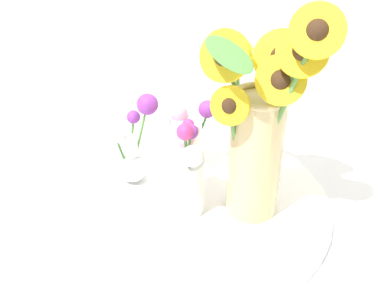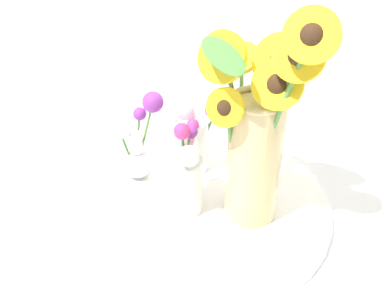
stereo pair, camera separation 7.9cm
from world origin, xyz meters
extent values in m
plane|color=silver|center=(0.00, 0.00, 0.00)|extent=(6.00, 6.00, 0.00)
cylinder|color=white|center=(0.03, 0.08, 0.01)|extent=(0.52, 0.52, 0.02)
cylinder|color=#D1B77A|center=(0.14, 0.10, 0.13)|extent=(0.09, 0.09, 0.23)
torus|color=#D1B77A|center=(0.14, 0.10, 0.25)|extent=(0.10, 0.10, 0.01)
cylinder|color=#568E42|center=(0.12, 0.09, 0.20)|extent=(0.07, 0.05, 0.23)
cylinder|color=yellow|center=(0.09, 0.07, 0.32)|extent=(0.10, 0.04, 0.10)
sphere|color=#382314|center=(0.09, 0.07, 0.32)|extent=(0.03, 0.03, 0.03)
cylinder|color=#568E42|center=(0.09, 0.14, 0.17)|extent=(0.05, 0.07, 0.21)
cylinder|color=yellow|center=(0.07, 0.17, 0.28)|extent=(0.07, 0.05, 0.06)
sphere|color=#382314|center=(0.07, 0.17, 0.28)|extent=(0.03, 0.03, 0.03)
cylinder|color=#568E42|center=(0.18, 0.08, 0.22)|extent=(0.09, 0.03, 0.29)
cylinder|color=yellow|center=(0.22, 0.07, 0.37)|extent=(0.09, 0.05, 0.09)
sphere|color=#382314|center=(0.22, 0.07, 0.37)|extent=(0.03, 0.03, 0.03)
cylinder|color=#568E42|center=(0.14, 0.12, 0.18)|extent=(0.05, 0.01, 0.27)
cylinder|color=yellow|center=(0.16, 0.12, 0.31)|extent=(0.10, 0.06, 0.09)
sphere|color=#382314|center=(0.16, 0.12, 0.31)|extent=(0.04, 0.04, 0.04)
cylinder|color=#568E42|center=(0.14, 0.09, 0.17)|extent=(0.06, 0.01, 0.23)
cylinder|color=yellow|center=(0.17, 0.09, 0.29)|extent=(0.09, 0.05, 0.09)
sphere|color=#382314|center=(0.17, 0.09, 0.29)|extent=(0.03, 0.03, 0.03)
cylinder|color=#568E42|center=(0.16, 0.09, 0.19)|extent=(0.08, 0.02, 0.28)
cylinder|color=yellow|center=(0.20, 0.08, 0.34)|extent=(0.09, 0.05, 0.09)
sphere|color=#382314|center=(0.20, 0.08, 0.34)|extent=(0.03, 0.03, 0.03)
cylinder|color=#568E42|center=(0.11, 0.08, 0.14)|extent=(0.02, 0.07, 0.20)
cylinder|color=yellow|center=(0.11, 0.05, 0.25)|extent=(0.07, 0.03, 0.06)
sphere|color=#382314|center=(0.11, 0.05, 0.25)|extent=(0.03, 0.03, 0.03)
ellipsoid|color=#477F38|center=(0.08, 0.11, 0.31)|extent=(0.05, 0.10, 0.07)
ellipsoid|color=#477F38|center=(0.15, 0.17, 0.32)|extent=(0.14, 0.09, 0.08)
ellipsoid|color=#477F38|center=(0.10, 0.04, 0.33)|extent=(0.10, 0.08, 0.05)
cylinder|color=white|center=(0.03, 0.05, 0.07)|extent=(0.07, 0.07, 0.11)
cylinder|color=#427533|center=(0.04, 0.04, 0.12)|extent=(0.01, 0.02, 0.13)
sphere|color=#C6337A|center=(0.04, 0.04, 0.19)|extent=(0.03, 0.03, 0.03)
cylinder|color=#427533|center=(0.03, 0.05, 0.11)|extent=(0.01, 0.03, 0.12)
sphere|color=purple|center=(0.03, 0.07, 0.17)|extent=(0.03, 0.03, 0.03)
cylinder|color=#427533|center=(0.04, 0.04, 0.11)|extent=(0.03, 0.02, 0.09)
sphere|color=white|center=(0.05, 0.03, 0.15)|extent=(0.04, 0.04, 0.04)
cylinder|color=#427533|center=(0.02, 0.07, 0.09)|extent=(0.02, 0.03, 0.10)
sphere|color=pink|center=(0.01, 0.09, 0.14)|extent=(0.03, 0.03, 0.03)
sphere|color=white|center=(-0.10, 0.09, 0.05)|extent=(0.06, 0.06, 0.06)
cylinder|color=white|center=(-0.10, 0.09, 0.10)|extent=(0.03, 0.03, 0.04)
cylinder|color=#4C8438|center=(-0.09, 0.10, 0.12)|extent=(0.03, 0.03, 0.12)
sphere|color=purple|center=(-0.08, 0.11, 0.18)|extent=(0.04, 0.04, 0.04)
cylinder|color=#4C8438|center=(-0.12, 0.07, 0.09)|extent=(0.02, 0.02, 0.07)
sphere|color=white|center=(-0.13, 0.07, 0.13)|extent=(0.04, 0.04, 0.04)
cylinder|color=#4C8438|center=(-0.11, 0.10, 0.09)|extent=(0.01, 0.03, 0.11)
sphere|color=purple|center=(-0.11, 0.11, 0.15)|extent=(0.03, 0.03, 0.03)
cylinder|color=white|center=(-0.03, 0.17, 0.07)|extent=(0.07, 0.07, 0.11)
cylinder|color=#427533|center=(0.00, 0.19, 0.11)|extent=(0.03, 0.02, 0.09)
sphere|color=purple|center=(0.01, 0.19, 0.15)|extent=(0.04, 0.04, 0.04)
cylinder|color=#427533|center=(-0.04, 0.17, 0.10)|extent=(0.01, 0.02, 0.08)
sphere|color=pink|center=(-0.05, 0.18, 0.14)|extent=(0.04, 0.04, 0.04)
cylinder|color=#427533|center=(-0.02, 0.16, 0.09)|extent=(0.02, 0.03, 0.09)
sphere|color=#C6337A|center=(-0.01, 0.14, 0.14)|extent=(0.02, 0.02, 0.02)
camera|label=1|loc=(0.31, -0.53, 0.56)|focal=42.00mm
camera|label=2|loc=(0.38, -0.49, 0.56)|focal=42.00mm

